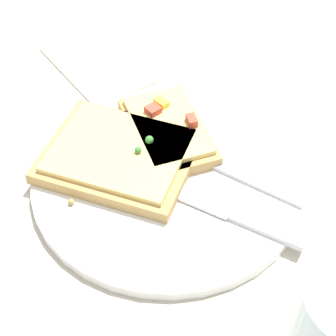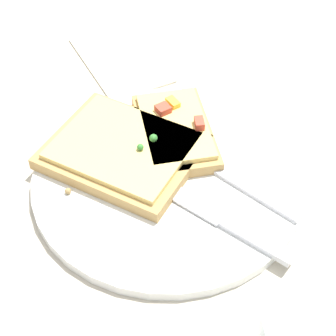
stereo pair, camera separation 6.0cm
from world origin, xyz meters
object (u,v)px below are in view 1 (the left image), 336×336
napkin (97,64)px  pizza_slice_main (119,155)px  knife (223,210)px  plate (168,178)px  fork (201,158)px  pizza_slice_corner (168,130)px

napkin → pizza_slice_main: bearing=157.4°
pizza_slice_main → knife: bearing=166.6°
plate → knife: bearing=-168.1°
plate → napkin: size_ratio=1.91×
plate → fork: fork is taller
plate → pizza_slice_corner: 0.06m
fork → knife: size_ratio=1.09×
pizza_slice_corner → plate: bearing=-19.1°
fork → pizza_slice_main: 0.09m
pizza_slice_corner → napkin: size_ratio=0.97×
napkin → knife: bearing=174.8°
knife → pizza_slice_corner: 0.12m
plate → pizza_slice_corner: (0.05, -0.03, 0.02)m
pizza_slice_main → napkin: (0.18, -0.07, -0.02)m
fork → napkin: size_ratio=1.37×
plate → fork: size_ratio=1.39×
fork → pizza_slice_corner: 0.05m
plate → napkin: plate is taller
fork → napkin: fork is taller
plate → pizza_slice_corner: size_ratio=1.97×
fork → pizza_slice_corner: (0.05, 0.01, 0.01)m
fork → knife: (-0.07, 0.03, -0.00)m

